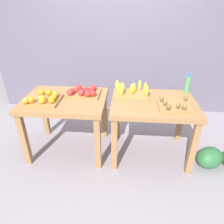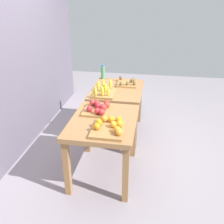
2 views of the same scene
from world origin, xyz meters
The scene contains 10 objects.
ground_plane centered at (0.00, 0.00, 0.00)m, with size 8.00×8.00×0.00m, color gray.
back_wall centered at (0.00, 1.35, 1.50)m, with size 4.40×0.12×3.00m, color #5D5565.
display_table_left centered at (-0.56, 0.00, 0.67)m, with size 1.04×0.80×0.79m.
display_table_right centered at (0.56, 0.00, 0.67)m, with size 1.04×0.80×0.79m.
orange_bin centered at (-0.79, -0.12, 0.83)m, with size 0.44×0.36×0.11m.
apple_bin centered at (-0.33, 0.11, 0.84)m, with size 0.41×0.34×0.11m.
banana_crate centered at (0.28, 0.16, 0.84)m, with size 0.44×0.32×0.17m.
kiwi_bin centered at (0.78, -0.14, 0.82)m, with size 0.36×0.32×0.10m.
water_bottle centered at (1.02, 0.33, 0.91)m, with size 0.07×0.07×0.25m.
watermelon_pile centered at (1.43, -0.21, 0.13)m, with size 0.73×0.41×0.27m.
Camera 1 is at (0.24, -2.28, 1.89)m, focal length 32.65 mm.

